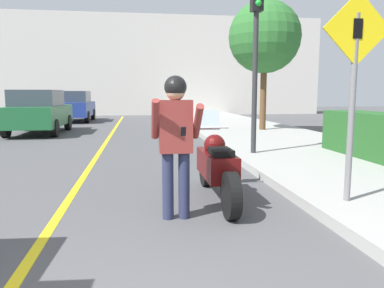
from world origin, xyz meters
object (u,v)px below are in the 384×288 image
object	(u,v)px
motorcycle	(217,166)
traffic_light	(256,33)
street_tree	(265,37)
person_biker	(176,132)
parked_car_blue	(74,106)
crossing_sign	(354,78)
parked_car_green	(39,112)

from	to	relation	value
motorcycle	traffic_light	size ratio (longest dim) A/B	0.58
street_tree	traffic_light	bearing A→B (deg)	-110.76
person_biker	street_tree	size ratio (longest dim) A/B	0.36
motorcycle	street_tree	world-z (taller)	street_tree
traffic_light	parked_car_blue	bearing A→B (deg)	115.44
crossing_sign	street_tree	bearing A→B (deg)	77.65
person_biker	parked_car_green	distance (m)	11.46
crossing_sign	parked_car_blue	bearing A→B (deg)	109.96
person_biker	crossing_sign	size ratio (longest dim) A/B	0.67
crossing_sign	parked_car_blue	xyz separation A→B (m)	(-6.20, 17.07, -0.89)
motorcycle	parked_car_green	xyz separation A→B (m)	(-4.91, 9.89, 0.36)
street_tree	parked_car_green	bearing A→B (deg)	172.77
person_biker	traffic_light	world-z (taller)	traffic_light
street_tree	parked_car_green	distance (m)	9.11
parked_car_green	parked_car_blue	world-z (taller)	same
motorcycle	traffic_light	distance (m)	4.35
motorcycle	person_biker	distance (m)	1.16
person_biker	crossing_sign	distance (m)	2.35
motorcycle	parked_car_green	distance (m)	11.05
street_tree	parked_car_green	world-z (taller)	street_tree
parked_car_green	parked_car_blue	xyz separation A→B (m)	(0.30, 6.38, 0.00)
person_biker	parked_car_green	bearing A→B (deg)	111.75
motorcycle	person_biker	xyz separation A→B (m)	(-0.67, -0.75, 0.59)
crossing_sign	traffic_light	distance (m)	4.21
parked_car_green	parked_car_blue	bearing A→B (deg)	87.29
street_tree	crossing_sign	bearing A→B (deg)	-102.35
crossing_sign	motorcycle	bearing A→B (deg)	153.29
traffic_light	parked_car_blue	distance (m)	14.57
person_biker	traffic_light	bearing A→B (deg)	60.60
parked_car_green	parked_car_blue	size ratio (longest dim) A/B	1.00
person_biker	parked_car_green	xyz separation A→B (m)	(-4.24, 10.64, -0.23)
person_biker	crossing_sign	world-z (taller)	crossing_sign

